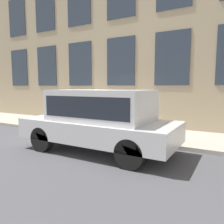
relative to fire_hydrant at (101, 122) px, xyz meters
name	(u,v)px	position (x,y,z in m)	size (l,w,h in m)	color
ground_plane	(88,137)	(-0.42, 0.29, -0.53)	(80.00, 80.00, 0.00)	#47474C
sidewalk	(106,130)	(0.87, 0.29, -0.47)	(2.57, 60.00, 0.12)	#A8A093
building_facade	(122,24)	(2.30, 0.29, 4.12)	(0.33, 40.00, 9.30)	tan
fire_hydrant	(101,122)	(0.00, 0.00, 0.00)	(0.35, 0.46, 0.79)	#2D7260
person	(123,112)	(0.59, -0.63, 0.37)	(0.31, 0.21, 1.28)	navy
parked_truck_silver_near	(100,117)	(-1.60, -1.01, 0.47)	(1.90, 4.45, 1.76)	black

